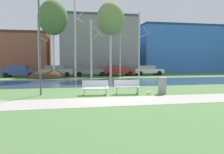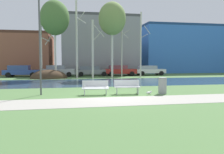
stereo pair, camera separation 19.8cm
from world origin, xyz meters
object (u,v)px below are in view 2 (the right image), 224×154
parked_van_nearest_blue (21,71)px  parked_wagon_fourth_red (120,70)px  streetlamp (39,27)px  parked_sedan_second_silver (58,71)px  seagull (149,93)px  bench_right (127,86)px  trash_bin (162,85)px  bench_left (95,87)px  parked_hatch_third_grey (92,71)px  parked_suv_fifth_white (149,70)px

parked_van_nearest_blue → parked_wagon_fourth_red: bearing=0.2°
streetlamp → parked_sedan_second_silver: streetlamp is taller
streetlamp → parked_van_nearest_blue: (-4.59, 16.19, -3.29)m
seagull → parked_wagon_fourth_red: parked_wagon_fourth_red is taller
bench_right → trash_bin: size_ratio=1.62×
bench_right → streetlamp: size_ratio=0.26×
bench_right → parked_van_nearest_blue: bearing=120.4°
bench_left → parked_hatch_third_grey: parked_hatch_third_grey is taller
seagull → parked_suv_fifth_white: bearing=70.2°
bench_left → streetlamp: streetlamp is taller
parked_van_nearest_blue → parked_suv_fifth_white: bearing=1.1°
trash_bin → seagull: bearing=-166.7°
parked_hatch_third_grey → parked_sedan_second_silver: bearing=-175.9°
streetlamp → seagull: bearing=-9.5°
parked_hatch_third_grey → parked_suv_fifth_white: parked_suv_fifth_white is taller
parked_sedan_second_silver → parked_hatch_third_grey: parked_sedan_second_silver is taller
bench_right → streetlamp: streetlamp is taller
trash_bin → seagull: 1.06m
parked_sedan_second_silver → parked_wagon_fourth_red: bearing=1.2°
bench_left → seagull: size_ratio=4.18×
seagull → parked_sedan_second_silver: (-6.46, 17.15, 0.66)m
trash_bin → parked_wagon_fourth_red: size_ratio=0.23×
streetlamp → parked_wagon_fourth_red: streetlamp is taller
parked_van_nearest_blue → parked_sedan_second_silver: (4.62, -0.13, 0.01)m
parked_van_nearest_blue → parked_sedan_second_silver: same height
trash_bin → seagull: trash_bin is taller
trash_bin → parked_suv_fifth_white: parked_suv_fifth_white is taller
streetlamp → bench_right: bearing=-6.0°
bench_left → parked_wagon_fourth_red: parked_wagon_fourth_red is taller
seagull → parked_sedan_second_silver: 18.34m
streetlamp → parked_van_nearest_blue: size_ratio=1.38×
bench_right → seagull: size_ratio=4.18×
parked_sedan_second_silver → trash_bin: bearing=-66.3°
bench_right → parked_van_nearest_blue: (-9.83, 16.74, 0.31)m
parked_sedan_second_silver → parked_suv_fifth_white: (12.80, 0.46, -0.05)m
seagull → parked_van_nearest_blue: 20.53m
bench_right → parked_van_nearest_blue: 19.42m
bench_left → trash_bin: size_ratio=1.62×
seagull → parked_wagon_fourth_red: (1.93, 17.33, 0.64)m
parked_van_nearest_blue → bench_right: bearing=-59.6°
parked_van_nearest_blue → bench_left: bearing=-64.9°
seagull → parked_suv_fifth_white: size_ratio=0.09×
parked_sedan_second_silver → parked_suv_fifth_white: bearing=2.0°
trash_bin → parked_wagon_fourth_red: (0.98, 17.11, 0.25)m
bench_left → parked_hatch_third_grey: 16.98m
parked_van_nearest_blue → parked_suv_fifth_white: (17.42, 0.33, -0.04)m
trash_bin → parked_van_nearest_blue: parked_van_nearest_blue is taller
parked_suv_fifth_white → trash_bin: bearing=-107.2°
parked_van_nearest_blue → parked_hatch_third_grey: parked_van_nearest_blue is taller
streetlamp → parked_sedan_second_silver: bearing=89.9°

